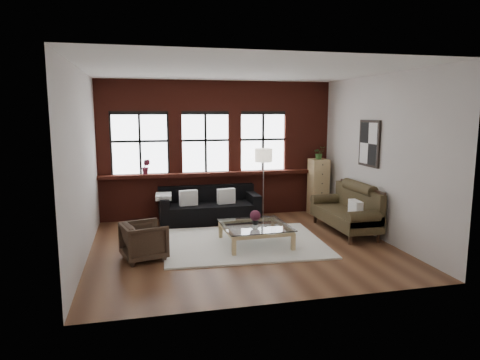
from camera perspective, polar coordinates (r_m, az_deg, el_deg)
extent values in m
plane|color=brown|center=(8.11, 0.29, -8.73)|extent=(5.50, 5.50, 0.00)
plane|color=white|center=(7.76, 0.31, 14.40)|extent=(5.50, 5.50, 0.00)
plane|color=beige|center=(10.21, -3.00, 4.10)|extent=(5.50, 0.00, 5.50)
plane|color=beige|center=(5.40, 6.53, -0.32)|extent=(5.50, 0.00, 5.50)
plane|color=beige|center=(7.62, -20.25, 1.89)|extent=(0.00, 5.00, 5.00)
plane|color=beige|center=(8.83, 17.94, 2.91)|extent=(0.00, 5.00, 5.00)
cube|color=#5D1F15|center=(10.13, -2.82, 0.87)|extent=(5.50, 0.30, 0.08)
cube|color=white|center=(8.23, 0.48, -8.35)|extent=(3.12, 2.52, 0.03)
cube|color=white|center=(9.55, -6.89, -2.38)|extent=(0.41, 0.19, 0.34)
cube|color=white|center=(9.68, -1.86, -2.17)|extent=(0.42, 0.20, 0.34)
cube|color=white|center=(8.59, 15.14, -3.77)|extent=(0.16, 0.39, 0.34)
imported|color=#332419|center=(7.48, -12.68, -7.93)|extent=(0.86, 0.84, 0.64)
imported|color=#B2B2B2|center=(8.02, 2.04, -5.51)|extent=(0.16, 0.16, 0.13)
sphere|color=maroon|center=(7.99, 2.04, -4.77)|extent=(0.20, 0.20, 0.20)
cube|color=tan|center=(10.62, 10.38, -0.88)|extent=(0.42, 0.42, 1.35)
imported|color=#2D5923|center=(10.51, 10.51, 3.59)|extent=(0.28, 0.25, 0.31)
imported|color=maroon|center=(9.91, -12.43, 1.74)|extent=(0.23, 0.21, 0.35)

